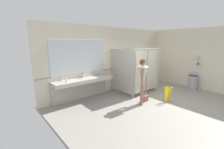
% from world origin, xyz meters
% --- Properties ---
extents(ground_plane, '(7.15, 5.60, 0.10)m').
position_xyz_m(ground_plane, '(0.00, 0.00, -0.05)').
color(ground_plane, gray).
extents(wall_back, '(7.15, 0.12, 2.98)m').
position_xyz_m(wall_back, '(0.00, 2.56, 1.49)').
color(wall_back, beige).
rests_on(wall_back, ground_plane).
extents(wall_side_right, '(0.12, 5.60, 2.98)m').
position_xyz_m(wall_side_right, '(3.34, 0.00, 1.49)').
color(wall_side_right, beige).
rests_on(wall_side_right, ground_plane).
extents(wall_back_tile_band, '(7.15, 0.01, 0.06)m').
position_xyz_m(wall_back_tile_band, '(0.00, 2.50, 1.05)').
color(wall_back_tile_band, '#9E937F').
rests_on(wall_back_tile_band, wall_back).
extents(vanity_counter, '(2.45, 0.59, 1.00)m').
position_xyz_m(vanity_counter, '(-1.86, 2.28, 0.66)').
color(vanity_counter, '#B2ADA3').
rests_on(vanity_counter, ground_plane).
extents(mirror_panel, '(2.35, 0.02, 1.34)m').
position_xyz_m(mirror_panel, '(-1.86, 2.49, 1.71)').
color(mirror_panel, silver).
rests_on(mirror_panel, wall_back).
extents(bathroom_stalls, '(1.82, 1.48, 2.05)m').
position_xyz_m(bathroom_stalls, '(0.65, 1.56, 1.07)').
color(bathroom_stalls, '#B2AD9E').
rests_on(bathroom_stalls, ground_plane).
extents(paper_towel_dispenser_upper, '(0.36, 0.13, 0.44)m').
position_xyz_m(paper_towel_dispenser_upper, '(3.21, -0.01, 1.42)').
color(paper_towel_dispenser_upper, '#B7BABF').
rests_on(paper_towel_dispenser_upper, wall_side_right).
extents(paper_towel_dispenser_lower, '(0.31, 0.13, 0.45)m').
position_xyz_m(paper_towel_dispenser_lower, '(3.21, 0.00, 0.64)').
color(paper_towel_dispenser_lower, '#B7BABF').
rests_on(paper_towel_dispenser_lower, wall_side_right).
extents(trash_bin, '(0.42, 0.42, 0.71)m').
position_xyz_m(trash_bin, '(2.93, -0.01, 0.36)').
color(trash_bin, '#99999E').
rests_on(trash_bin, ground_plane).
extents(person_standing, '(0.56, 0.56, 1.71)m').
position_xyz_m(person_standing, '(-0.43, 0.44, 1.09)').
color(person_standing, '#8C664C').
rests_on(person_standing, ground_plane).
extents(handbag, '(0.26, 0.13, 0.37)m').
position_xyz_m(handbag, '(-0.09, 0.53, 0.12)').
color(handbag, '#934C42').
rests_on(handbag, ground_plane).
extents(soap_dispenser, '(0.07, 0.07, 0.22)m').
position_xyz_m(soap_dispenser, '(-1.81, 2.36, 0.99)').
color(soap_dispenser, '#D899B2').
rests_on(soap_dispenser, vanity_counter).
extents(paper_cup, '(0.07, 0.07, 0.09)m').
position_xyz_m(paper_cup, '(-2.59, 2.16, 0.94)').
color(paper_cup, beige).
rests_on(paper_cup, vanity_counter).
extents(wet_floor_sign, '(0.28, 0.19, 0.60)m').
position_xyz_m(wet_floor_sign, '(0.54, -0.07, 0.31)').
color(wet_floor_sign, yellow).
rests_on(wet_floor_sign, ground_plane).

